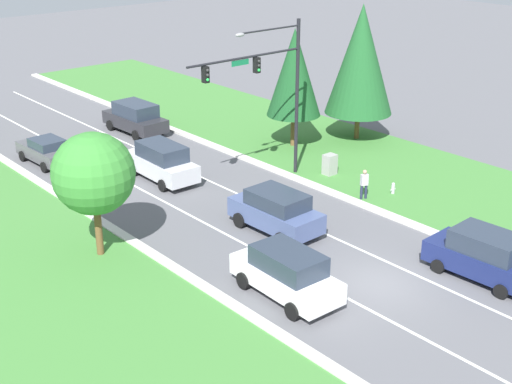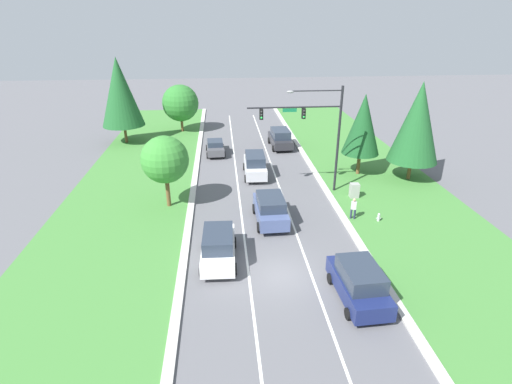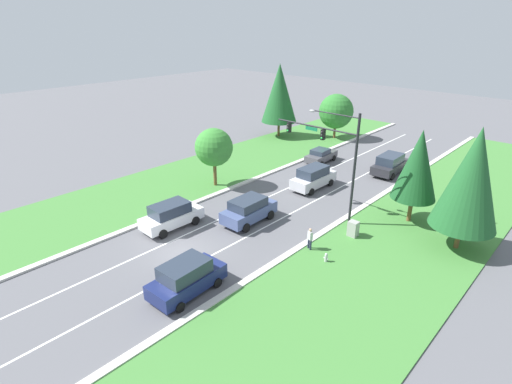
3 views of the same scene
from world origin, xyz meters
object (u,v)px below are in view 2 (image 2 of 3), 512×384
object	(u,v)px
graphite_sedan	(215,147)
slate_blue_suv	(270,209)
white_suv	(218,246)
conifer_mid_left_tree	(120,92)
navy_suv	(359,282)
traffic_signal_mast	(315,125)
silver_suv	(255,165)
conifer_near_right_tree	(363,124)
pedestrian	(354,208)
oak_near_left_tree	(165,160)
conifer_far_right_tree	(417,122)
fire_hydrant	(379,218)
charcoal_suv	(280,138)
utility_cabinet	(354,191)
oak_far_left_tree	(180,103)

from	to	relation	value
graphite_sedan	slate_blue_suv	size ratio (longest dim) A/B	0.93
white_suv	conifer_mid_left_tree	bearing A→B (deg)	114.36
navy_suv	traffic_signal_mast	bearing A→B (deg)	84.99
silver_suv	conifer_near_right_tree	xyz separation A→B (m)	(9.65, -0.51, 3.71)
pedestrian	oak_near_left_tree	size ratio (longest dim) A/B	0.30
conifer_far_right_tree	silver_suv	bearing A→B (deg)	170.99
fire_hydrant	conifer_near_right_tree	bearing A→B (deg)	80.60
charcoal_suv	utility_cabinet	xyz separation A→B (m)	(4.02, -14.27, -0.43)
navy_suv	conifer_mid_left_tree	distance (m)	35.25
conifer_near_right_tree	conifer_far_right_tree	bearing A→B (deg)	-21.90
traffic_signal_mast	conifer_mid_left_tree	distance (m)	24.44
silver_suv	utility_cabinet	distance (m)	9.53
fire_hydrant	conifer_far_right_tree	world-z (taller)	conifer_far_right_tree
traffic_signal_mast	oak_far_left_tree	world-z (taller)	traffic_signal_mast
slate_blue_suv	silver_suv	bearing A→B (deg)	90.52
oak_near_left_tree	navy_suv	bearing A→B (deg)	-47.63
slate_blue_suv	conifer_far_right_tree	distance (m)	15.81
navy_suv	pedestrian	xyz separation A→B (m)	(2.52, 8.76, -0.09)
white_suv	utility_cabinet	distance (m)	13.78
traffic_signal_mast	pedestrian	bearing A→B (deg)	-69.36
white_suv	conifer_near_right_tree	xyz separation A→B (m)	(13.07, 13.41, 3.75)
conifer_near_right_tree	conifer_far_right_tree	size ratio (longest dim) A/B	0.86
silver_suv	fire_hydrant	bearing A→B (deg)	-49.58
white_suv	conifer_mid_left_tree	xyz separation A→B (m)	(-10.71, 25.72, 4.85)
utility_cabinet	charcoal_suv	bearing A→B (deg)	105.74
graphite_sedan	slate_blue_suv	bearing A→B (deg)	-78.62
white_suv	conifer_near_right_tree	bearing A→B (deg)	47.48
slate_blue_suv	conifer_near_right_tree	bearing A→B (deg)	41.52
conifer_mid_left_tree	utility_cabinet	bearing A→B (deg)	-38.80
utility_cabinet	oak_far_left_tree	distance (m)	27.04
navy_suv	oak_near_left_tree	bearing A→B (deg)	129.64
traffic_signal_mast	conifer_far_right_tree	xyz separation A→B (m)	(9.44, 1.97, -0.50)
silver_suv	navy_suv	world-z (taller)	silver_suv
conifer_mid_left_tree	white_suv	bearing A→B (deg)	-67.40
white_suv	conifer_mid_left_tree	size ratio (longest dim) A/B	0.50
pedestrian	charcoal_suv	bearing A→B (deg)	-59.70
pedestrian	conifer_far_right_tree	distance (m)	11.25
fire_hydrant	traffic_signal_mast	bearing A→B (deg)	122.70
white_suv	navy_suv	world-z (taller)	navy_suv
silver_suv	navy_suv	size ratio (longest dim) A/B	1.06
graphite_sedan	conifer_near_right_tree	distance (m)	15.72
white_suv	conifer_near_right_tree	size ratio (longest dim) A/B	0.65
silver_suv	utility_cabinet	bearing A→B (deg)	-35.52
oak_near_left_tree	charcoal_suv	bearing A→B (deg)	53.23
charcoal_suv	navy_suv	bearing A→B (deg)	-91.45
charcoal_suv	conifer_mid_left_tree	distance (m)	18.66
white_suv	navy_suv	size ratio (longest dim) A/B	1.02
silver_suv	white_suv	bearing A→B (deg)	-102.58
conifer_near_right_tree	conifer_far_right_tree	world-z (taller)	conifer_far_right_tree
pedestrian	conifer_near_right_tree	world-z (taller)	conifer_near_right_tree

